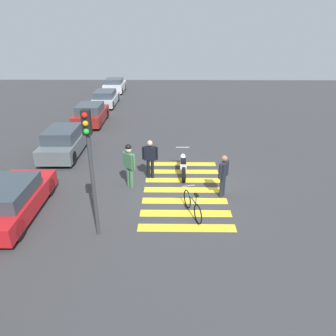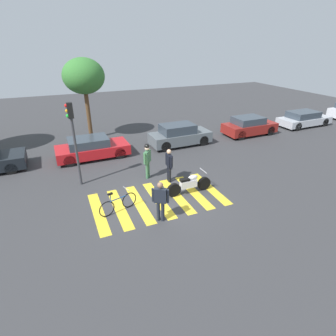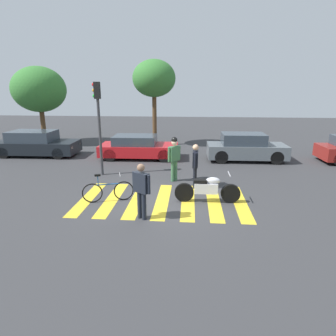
{
  "view_description": "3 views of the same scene",
  "coord_description": "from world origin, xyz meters",
  "px_view_note": "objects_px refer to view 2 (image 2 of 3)",
  "views": [
    {
      "loc": [
        -11.45,
        0.53,
        6.11
      ],
      "look_at": [
        0.42,
        0.66,
        0.8
      ],
      "focal_mm": 33.52,
      "sensor_mm": 36.0,
      "label": 1
    },
    {
      "loc": [
        -3.67,
        -9.77,
        6.51
      ],
      "look_at": [
        0.74,
        0.63,
        1.18
      ],
      "focal_mm": 28.71,
      "sensor_mm": 36.0,
      "label": 2
    },
    {
      "loc": [
        0.94,
        -9.4,
        3.85
      ],
      "look_at": [
        0.12,
        0.89,
        0.94
      ],
      "focal_mm": 30.69,
      "sensor_mm": 36.0,
      "label": 3
    }
  ],
  "objects_px": {
    "officer_on_foot": "(160,199)",
    "pedestrian_bystander": "(147,158)",
    "car_grey_coupe": "(180,135)",
    "traffic_light_pole": "(73,132)",
    "car_red_convertible": "(92,148)",
    "leaning_bicycle": "(118,204)",
    "car_maroon_wagon": "(249,126)",
    "car_silver_sedan": "(304,119)",
    "officer_by_motorcycle": "(169,163)",
    "police_motorcycle": "(189,184)"
  },
  "relations": [
    {
      "from": "leaning_bicycle",
      "to": "car_red_convertible",
      "type": "height_order",
      "value": "car_red_convertible"
    },
    {
      "from": "car_silver_sedan",
      "to": "leaning_bicycle",
      "type": "bearing_deg",
      "value": -159.72
    },
    {
      "from": "police_motorcycle",
      "to": "car_silver_sedan",
      "type": "xyz_separation_m",
      "value": [
        14.0,
        6.22,
        0.15
      ]
    },
    {
      "from": "officer_by_motorcycle",
      "to": "leaning_bicycle",
      "type": "bearing_deg",
      "value": -151.04
    },
    {
      "from": "police_motorcycle",
      "to": "officer_by_motorcycle",
      "type": "bearing_deg",
      "value": 105.6
    },
    {
      "from": "officer_by_motorcycle",
      "to": "car_red_convertible",
      "type": "bearing_deg",
      "value": 123.45
    },
    {
      "from": "leaning_bicycle",
      "to": "car_maroon_wagon",
      "type": "xyz_separation_m",
      "value": [
        11.68,
        6.33,
        0.29
      ]
    },
    {
      "from": "car_grey_coupe",
      "to": "car_maroon_wagon",
      "type": "bearing_deg",
      "value": 0.14
    },
    {
      "from": "officer_on_foot",
      "to": "officer_by_motorcycle",
      "type": "bearing_deg",
      "value": 61.08
    },
    {
      "from": "officer_on_foot",
      "to": "traffic_light_pole",
      "type": "height_order",
      "value": "traffic_light_pole"
    },
    {
      "from": "leaning_bicycle",
      "to": "car_grey_coupe",
      "type": "distance_m",
      "value": 8.58
    },
    {
      "from": "car_grey_coupe",
      "to": "car_maroon_wagon",
      "type": "xyz_separation_m",
      "value": [
        5.88,
        0.01,
        -0.03
      ]
    },
    {
      "from": "officer_on_foot",
      "to": "car_maroon_wagon",
      "type": "relative_size",
      "value": 0.42
    },
    {
      "from": "car_silver_sedan",
      "to": "traffic_light_pole",
      "type": "distance_m",
      "value": 19.03
    },
    {
      "from": "car_maroon_wagon",
      "to": "traffic_light_pole",
      "type": "xyz_separation_m",
      "value": [
        -12.86,
        -3.22,
        2.08
      ]
    },
    {
      "from": "car_red_convertible",
      "to": "pedestrian_bystander",
      "type": "bearing_deg",
      "value": -60.15
    },
    {
      "from": "car_maroon_wagon",
      "to": "traffic_light_pole",
      "type": "distance_m",
      "value": 13.42
    },
    {
      "from": "car_grey_coupe",
      "to": "car_maroon_wagon",
      "type": "relative_size",
      "value": 1.03
    },
    {
      "from": "car_grey_coupe",
      "to": "police_motorcycle",
      "type": "bearing_deg",
      "value": -111.2
    },
    {
      "from": "car_silver_sedan",
      "to": "pedestrian_bystander",
      "type": "bearing_deg",
      "value": -165.44
    },
    {
      "from": "officer_on_foot",
      "to": "car_silver_sedan",
      "type": "bearing_deg",
      "value": 25.67
    },
    {
      "from": "car_silver_sedan",
      "to": "police_motorcycle",
      "type": "bearing_deg",
      "value": -156.05
    },
    {
      "from": "leaning_bicycle",
      "to": "car_maroon_wagon",
      "type": "bearing_deg",
      "value": 28.48
    },
    {
      "from": "officer_on_foot",
      "to": "officer_by_motorcycle",
      "type": "relative_size",
      "value": 0.98
    },
    {
      "from": "car_red_convertible",
      "to": "car_grey_coupe",
      "type": "xyz_separation_m",
      "value": [
        5.89,
        -0.08,
        0.08
      ]
    },
    {
      "from": "officer_on_foot",
      "to": "car_grey_coupe",
      "type": "distance_m",
      "value": 8.77
    },
    {
      "from": "car_red_convertible",
      "to": "car_grey_coupe",
      "type": "height_order",
      "value": "car_grey_coupe"
    },
    {
      "from": "leaning_bicycle",
      "to": "pedestrian_bystander",
      "type": "distance_m",
      "value": 3.37
    },
    {
      "from": "pedestrian_bystander",
      "to": "traffic_light_pole",
      "type": "bearing_deg",
      "value": 169.21
    },
    {
      "from": "police_motorcycle",
      "to": "car_silver_sedan",
      "type": "height_order",
      "value": "car_silver_sedan"
    },
    {
      "from": "car_maroon_wagon",
      "to": "car_silver_sedan",
      "type": "distance_m",
      "value": 5.76
    },
    {
      "from": "leaning_bicycle",
      "to": "car_grey_coupe",
      "type": "xyz_separation_m",
      "value": [
        5.8,
        6.32,
        0.32
      ]
    },
    {
      "from": "car_red_convertible",
      "to": "car_maroon_wagon",
      "type": "bearing_deg",
      "value": -0.32
    },
    {
      "from": "officer_on_foot",
      "to": "car_maroon_wagon",
      "type": "distance_m",
      "value": 12.78
    },
    {
      "from": "leaning_bicycle",
      "to": "car_silver_sedan",
      "type": "distance_m",
      "value": 18.59
    },
    {
      "from": "officer_on_foot",
      "to": "pedestrian_bystander",
      "type": "xyz_separation_m",
      "value": [
        0.76,
        3.74,
        0.13
      ]
    },
    {
      "from": "police_motorcycle",
      "to": "car_grey_coupe",
      "type": "xyz_separation_m",
      "value": [
        2.36,
        6.1,
        0.24
      ]
    },
    {
      "from": "car_red_convertible",
      "to": "officer_by_motorcycle",
      "type": "bearing_deg",
      "value": -56.55
    },
    {
      "from": "leaning_bicycle",
      "to": "traffic_light_pole",
      "type": "height_order",
      "value": "traffic_light_pole"
    },
    {
      "from": "car_maroon_wagon",
      "to": "leaning_bicycle",
      "type": "bearing_deg",
      "value": -151.52
    },
    {
      "from": "pedestrian_bystander",
      "to": "car_silver_sedan",
      "type": "bearing_deg",
      "value": 14.56
    },
    {
      "from": "car_maroon_wagon",
      "to": "car_silver_sedan",
      "type": "bearing_deg",
      "value": 1.06
    },
    {
      "from": "car_grey_coupe",
      "to": "traffic_light_pole",
      "type": "xyz_separation_m",
      "value": [
        -6.98,
        -3.21,
        2.05
      ]
    },
    {
      "from": "officer_on_foot",
      "to": "pedestrian_bystander",
      "type": "relative_size",
      "value": 0.91
    },
    {
      "from": "pedestrian_bystander",
      "to": "car_silver_sedan",
      "type": "relative_size",
      "value": 0.41
    },
    {
      "from": "officer_by_motorcycle",
      "to": "car_maroon_wagon",
      "type": "xyz_separation_m",
      "value": [
        8.65,
        4.66,
        -0.34
      ]
    },
    {
      "from": "car_silver_sedan",
      "to": "traffic_light_pole",
      "type": "xyz_separation_m",
      "value": [
        -18.61,
        -3.33,
        2.14
      ]
    },
    {
      "from": "officer_on_foot",
      "to": "traffic_light_pole",
      "type": "distance_m",
      "value": 5.38
    },
    {
      "from": "officer_on_foot",
      "to": "car_maroon_wagon",
      "type": "xyz_separation_m",
      "value": [
        10.27,
        7.6,
        -0.31
      ]
    },
    {
      "from": "leaning_bicycle",
      "to": "traffic_light_pole",
      "type": "bearing_deg",
      "value": 110.76
    }
  ]
}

